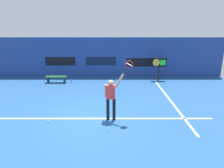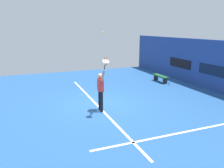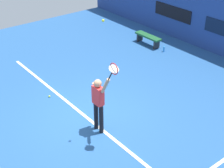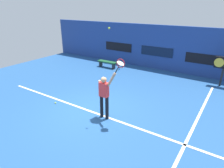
{
  "view_description": "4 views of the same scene",
  "coord_description": "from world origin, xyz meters",
  "px_view_note": "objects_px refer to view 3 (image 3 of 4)",
  "views": [
    {
      "loc": [
        0.82,
        -7.6,
        3.73
      ],
      "look_at": [
        0.79,
        -0.09,
        1.52
      ],
      "focal_mm": 31.97,
      "sensor_mm": 36.0,
      "label": 1
    },
    {
      "loc": [
        9.57,
        -3.03,
        3.56
      ],
      "look_at": [
        0.98,
        0.32,
        1.24
      ],
      "focal_mm": 35.59,
      "sensor_mm": 36.0,
      "label": 2
    },
    {
      "loc": [
        7.19,
        -4.71,
        6.08
      ],
      "look_at": [
        0.55,
        0.54,
        1.22
      ],
      "focal_mm": 53.79,
      "sensor_mm": 36.0,
      "label": 3
    },
    {
      "loc": [
        4.7,
        -5.51,
        4.09
      ],
      "look_at": [
        0.68,
        0.56,
        1.16
      ],
      "focal_mm": 31.64,
      "sensor_mm": 36.0,
      "label": 4
    }
  ],
  "objects_px": {
    "water_bottle": "(164,49)",
    "spare_ball": "(49,96)",
    "tennis_ball": "(103,21)",
    "court_bench": "(148,38)",
    "tennis_player": "(98,101)",
    "tennis_racket": "(113,70)"
  },
  "relations": [
    {
      "from": "tennis_player",
      "to": "tennis_racket",
      "type": "distance_m",
      "value": 1.43
    },
    {
      "from": "water_bottle",
      "to": "spare_ball",
      "type": "xyz_separation_m",
      "value": [
        0.2,
        -5.77,
        -0.09
      ]
    },
    {
      "from": "tennis_ball",
      "to": "tennis_racket",
      "type": "bearing_deg",
      "value": -6.56
    },
    {
      "from": "court_bench",
      "to": "water_bottle",
      "type": "bearing_deg",
      "value": 0.0
    },
    {
      "from": "tennis_ball",
      "to": "water_bottle",
      "type": "height_order",
      "value": "tennis_ball"
    },
    {
      "from": "court_bench",
      "to": "water_bottle",
      "type": "height_order",
      "value": "court_bench"
    },
    {
      "from": "court_bench",
      "to": "spare_ball",
      "type": "bearing_deg",
      "value": -78.16
    },
    {
      "from": "tennis_player",
      "to": "spare_ball",
      "type": "height_order",
      "value": "tennis_player"
    },
    {
      "from": "water_bottle",
      "to": "spare_ball",
      "type": "height_order",
      "value": "water_bottle"
    },
    {
      "from": "tennis_player",
      "to": "spare_ball",
      "type": "distance_m",
      "value": 2.71
    },
    {
      "from": "tennis_racket",
      "to": "water_bottle",
      "type": "height_order",
      "value": "tennis_racket"
    },
    {
      "from": "water_bottle",
      "to": "spare_ball",
      "type": "bearing_deg",
      "value": -88.0
    },
    {
      "from": "water_bottle",
      "to": "tennis_ball",
      "type": "bearing_deg",
      "value": -61.89
    },
    {
      "from": "tennis_ball",
      "to": "spare_ball",
      "type": "height_order",
      "value": "tennis_ball"
    },
    {
      "from": "spare_ball",
      "to": "tennis_player",
      "type": "bearing_deg",
      "value": 5.64
    },
    {
      "from": "tennis_racket",
      "to": "spare_ball",
      "type": "xyz_separation_m",
      "value": [
        -3.19,
        -0.24,
        -2.24
      ]
    },
    {
      "from": "tennis_racket",
      "to": "water_bottle",
      "type": "relative_size",
      "value": 2.54
    },
    {
      "from": "tennis_racket",
      "to": "court_bench",
      "type": "xyz_separation_m",
      "value": [
        -4.4,
        5.52,
        -1.94
      ]
    },
    {
      "from": "court_bench",
      "to": "water_bottle",
      "type": "xyz_separation_m",
      "value": [
        1.01,
        0.0,
        -0.22
      ]
    },
    {
      "from": "tennis_racket",
      "to": "court_bench",
      "type": "relative_size",
      "value": 0.44
    },
    {
      "from": "tennis_player",
      "to": "court_bench",
      "type": "height_order",
      "value": "tennis_player"
    },
    {
      "from": "water_bottle",
      "to": "tennis_racket",
      "type": "bearing_deg",
      "value": -58.44
    }
  ]
}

